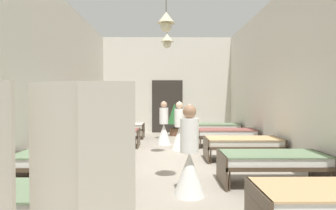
{
  "coord_description": "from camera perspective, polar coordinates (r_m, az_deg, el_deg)",
  "views": [
    {
      "loc": [
        -0.07,
        -6.77,
        1.57
      ],
      "look_at": [
        0.0,
        1.59,
        1.36
      ],
      "focal_mm": 28.8,
      "sensor_mm": 36.0,
      "label": 1
    }
  ],
  "objects": [
    {
      "name": "bed_right_row_4",
      "position": [
        10.8,
        9.96,
        -4.61
      ],
      "size": [
        1.9,
        0.84,
        0.57
      ],
      "color": "#473828",
      "rests_on": "ground"
    },
    {
      "name": "ground_plane",
      "position": [
        6.96,
        0.11,
        -12.05
      ],
      "size": [
        6.46,
        11.82,
        0.1
      ],
      "primitive_type": "cube",
      "color": "#9E9384"
    },
    {
      "name": "bed_left_row_3",
      "position": [
        8.93,
        -12.24,
        -5.9
      ],
      "size": [
        1.9,
        0.84,
        0.57
      ],
      "color": "#473828",
      "rests_on": "ground"
    },
    {
      "name": "nurse_near_aisle",
      "position": [
        8.24,
        2.42,
        -5.84
      ],
      "size": [
        0.52,
        0.52,
        1.49
      ],
      "rotation": [
        0.0,
        0.0,
        3.6
      ],
      "color": "white",
      "rests_on": "ground"
    },
    {
      "name": "bed_left_row_1",
      "position": [
        5.31,
        -20.78,
        -10.97
      ],
      "size": [
        1.9,
        0.84,
        0.57
      ],
      "color": "#473828",
      "rests_on": "ground"
    },
    {
      "name": "bed_right_row_3",
      "position": [
        8.95,
        12.17,
        -5.87
      ],
      "size": [
        1.9,
        0.84,
        0.57
      ],
      "color": "#473828",
      "rests_on": "ground"
    },
    {
      "name": "bed_right_row_2",
      "position": [
        7.13,
        15.54,
        -7.76
      ],
      "size": [
        1.9,
        0.84,
        0.57
      ],
      "color": "#473828",
      "rests_on": "ground"
    },
    {
      "name": "nurse_far_aisle",
      "position": [
        4.46,
        4.55,
        -12.09
      ],
      "size": [
        0.52,
        0.52,
        1.49
      ],
      "rotation": [
        0.0,
        0.0,
        4.02
      ],
      "color": "white",
      "rests_on": "ground"
    },
    {
      "name": "nurse_mid_aisle",
      "position": [
        9.18,
        -0.89,
        -5.1
      ],
      "size": [
        0.52,
        0.52,
        1.49
      ],
      "rotation": [
        0.0,
        0.0,
        0.31
      ],
      "color": "white",
      "rests_on": "ground"
    },
    {
      "name": "bed_left_row_2",
      "position": [
        7.1,
        -15.4,
        -7.81
      ],
      "size": [
        1.9,
        0.84,
        0.57
      ],
      "color": "#473828",
      "rests_on": "ground"
    },
    {
      "name": "room_shell",
      "position": [
        8.06,
        0.02,
        5.84
      ],
      "size": [
        6.26,
        11.42,
        4.37
      ],
      "color": "silver",
      "rests_on": "ground"
    },
    {
      "name": "bed_left_row_0",
      "position": [
        3.65,
        -31.64,
        -16.83
      ],
      "size": [
        1.9,
        0.84,
        0.57
      ],
      "color": "#473828",
      "rests_on": "ground"
    },
    {
      "name": "potted_plant",
      "position": [
        11.3,
        1.36,
        -2.26
      ],
      "size": [
        0.62,
        0.62,
        1.37
      ],
      "color": "brown",
      "rests_on": "ground"
    },
    {
      "name": "bed_right_row_1",
      "position": [
        5.36,
        21.25,
        -10.86
      ],
      "size": [
        1.9,
        0.84,
        0.57
      ],
      "color": "#473828",
      "rests_on": "ground"
    },
    {
      "name": "bed_left_row_4",
      "position": [
        10.78,
        -10.17,
        -4.63
      ],
      "size": [
        1.9,
        0.84,
        0.57
      ],
      "color": "#473828",
      "rests_on": "ground"
    },
    {
      "name": "privacy_screen",
      "position": [
        2.33,
        -23.17,
        -16.71
      ],
      "size": [
        1.24,
        0.22,
        1.7
      ],
      "rotation": [
        0.0,
        0.0,
        -0.16
      ],
      "color": "#BCB29E",
      "rests_on": "ground"
    }
  ]
}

